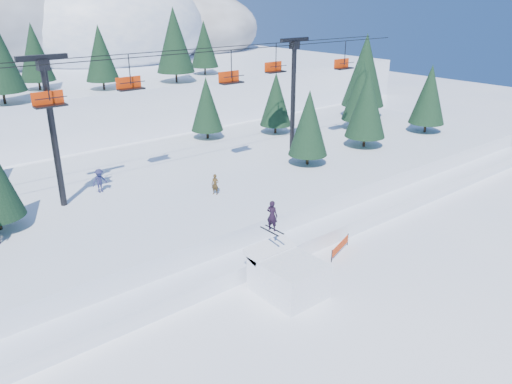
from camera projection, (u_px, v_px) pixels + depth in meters
ground at (341, 301)px, 28.44m from camera, size 160.00×160.00×0.00m
mid_shelf at (176, 192)px, 40.93m from camera, size 70.00×22.00×2.50m
berm at (253, 243)px, 33.99m from camera, size 70.00×6.00×1.10m
jump_kicker at (287, 274)px, 28.91m from camera, size 3.13×4.36×5.29m
chairlift at (189, 91)px, 39.06m from camera, size 46.00×3.21×10.28m
conifer_stand at (207, 116)px, 41.89m from camera, size 62.53×17.04×9.78m
distant_skiers at (148, 176)px, 38.31m from camera, size 32.62×9.23×1.82m
banner_near at (340, 246)px, 33.51m from camera, size 2.70×0.99×0.90m
banner_far at (386, 209)px, 39.43m from camera, size 2.86×0.12×0.90m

